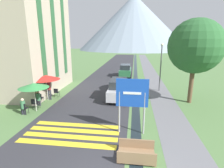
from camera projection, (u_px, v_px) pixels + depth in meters
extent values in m
plane|color=#517542|center=(127.00, 77.00, 25.35)|extent=(160.00, 160.00, 0.00)
cube|color=#2D2D33|center=(117.00, 67.00, 35.27)|extent=(6.40, 60.00, 0.01)
cube|color=slate|center=(148.00, 67.00, 34.51)|extent=(2.20, 60.00, 0.01)
cube|color=black|center=(135.00, 67.00, 34.81)|extent=(0.60, 60.00, 0.00)
cube|color=yellow|center=(65.00, 144.00, 9.16)|extent=(5.44, 0.44, 0.01)
cube|color=yellow|center=(70.00, 137.00, 9.83)|extent=(5.44, 0.44, 0.01)
cube|color=yellow|center=(74.00, 130.00, 10.50)|extent=(5.44, 0.44, 0.01)
cube|color=yellow|center=(78.00, 125.00, 11.18)|extent=(5.44, 0.44, 0.01)
cone|color=gray|center=(134.00, 23.00, 93.96)|extent=(58.99, 58.99, 28.26)
cube|color=tan|center=(30.00, 30.00, 17.30)|extent=(4.93, 8.72, 12.39)
cube|color=#285633|center=(41.00, 29.00, 14.68)|extent=(0.06, 0.70, 9.29)
cube|color=#285633|center=(54.00, 30.00, 16.99)|extent=(0.06, 0.70, 9.29)
cube|color=#285633|center=(64.00, 31.00, 19.29)|extent=(0.06, 0.70, 9.29)
cylinder|color=#9E9EA3|center=(119.00, 112.00, 10.05)|extent=(0.10, 0.10, 2.49)
cylinder|color=#9E9EA3|center=(144.00, 114.00, 9.88)|extent=(0.10, 0.10, 2.49)
cube|color=#1947B7|center=(132.00, 93.00, 9.65)|extent=(1.80, 0.05, 1.61)
cube|color=white|center=(132.00, 93.00, 9.62)|extent=(0.99, 0.02, 0.14)
cube|color=#846647|center=(136.00, 155.00, 8.03)|extent=(1.70, 1.10, 0.12)
cube|color=#846647|center=(137.00, 157.00, 7.46)|extent=(1.70, 0.08, 0.45)
cube|color=#846647|center=(136.00, 144.00, 8.44)|extent=(1.70, 0.08, 0.45)
cube|color=#846647|center=(120.00, 156.00, 8.15)|extent=(0.16, 0.99, 0.08)
cube|color=#846647|center=(153.00, 159.00, 7.95)|extent=(0.16, 0.99, 0.08)
cube|color=#B2B2B7|center=(119.00, 90.00, 16.26)|extent=(1.68, 4.57, 0.84)
cube|color=#23282D|center=(118.00, 83.00, 15.85)|extent=(1.43, 2.51, 0.68)
cylinder|color=black|center=(112.00, 90.00, 17.83)|extent=(0.18, 0.60, 0.60)
cylinder|color=black|center=(128.00, 91.00, 17.63)|extent=(0.18, 0.60, 0.60)
cylinder|color=black|center=(108.00, 99.00, 15.10)|extent=(0.18, 0.60, 0.60)
cylinder|color=black|center=(126.00, 100.00, 14.90)|extent=(0.18, 0.60, 0.60)
cube|color=#28663D|center=(125.00, 72.00, 25.71)|extent=(1.62, 3.93, 0.84)
cube|color=#23282D|center=(125.00, 67.00, 25.33)|extent=(1.38, 2.16, 0.68)
cylinder|color=black|center=(121.00, 73.00, 27.08)|extent=(0.18, 0.60, 0.60)
cylinder|color=black|center=(131.00, 73.00, 26.88)|extent=(0.18, 0.60, 0.60)
cylinder|color=black|center=(119.00, 76.00, 24.74)|extent=(0.18, 0.60, 0.60)
cylinder|color=black|center=(130.00, 76.00, 24.54)|extent=(0.18, 0.60, 0.60)
cube|color=black|center=(57.00, 92.00, 16.61)|extent=(0.40, 0.40, 0.04)
cube|color=black|center=(56.00, 91.00, 16.39)|extent=(0.40, 0.04, 0.40)
cylinder|color=black|center=(56.00, 94.00, 16.85)|extent=(0.03, 0.03, 0.45)
cylinder|color=black|center=(59.00, 94.00, 16.81)|extent=(0.03, 0.03, 0.45)
cylinder|color=black|center=(54.00, 95.00, 16.52)|extent=(0.03, 0.03, 0.45)
cylinder|color=black|center=(58.00, 95.00, 16.48)|extent=(0.03, 0.03, 0.45)
cube|color=black|center=(41.00, 98.00, 15.06)|extent=(0.40, 0.40, 0.04)
cube|color=black|center=(39.00, 96.00, 14.83)|extent=(0.40, 0.04, 0.40)
cylinder|color=black|center=(40.00, 99.00, 15.30)|extent=(0.03, 0.03, 0.45)
cylinder|color=black|center=(44.00, 100.00, 15.25)|extent=(0.03, 0.03, 0.45)
cylinder|color=black|center=(38.00, 101.00, 14.97)|extent=(0.03, 0.03, 0.45)
cylinder|color=black|center=(42.00, 101.00, 14.93)|extent=(0.03, 0.03, 0.45)
cube|color=black|center=(35.00, 103.00, 13.74)|extent=(0.40, 0.40, 0.04)
cube|color=black|center=(33.00, 102.00, 13.52)|extent=(0.40, 0.04, 0.40)
cylinder|color=black|center=(35.00, 105.00, 13.98)|extent=(0.03, 0.03, 0.45)
cylinder|color=black|center=(39.00, 105.00, 13.94)|extent=(0.03, 0.03, 0.45)
cylinder|color=black|center=(32.00, 107.00, 13.66)|extent=(0.03, 0.03, 0.45)
cylinder|color=black|center=(36.00, 107.00, 13.62)|extent=(0.03, 0.03, 0.45)
cube|color=black|center=(25.00, 108.00, 12.74)|extent=(0.40, 0.40, 0.04)
cube|color=black|center=(23.00, 107.00, 12.52)|extent=(0.40, 0.04, 0.40)
cylinder|color=black|center=(24.00, 110.00, 12.98)|extent=(0.03, 0.03, 0.45)
cylinder|color=black|center=(29.00, 110.00, 12.94)|extent=(0.03, 0.03, 0.45)
cylinder|color=black|center=(21.00, 112.00, 12.65)|extent=(0.03, 0.03, 0.45)
cylinder|color=black|center=(26.00, 112.00, 12.61)|extent=(0.03, 0.03, 0.45)
cube|color=black|center=(36.00, 103.00, 13.72)|extent=(0.40, 0.40, 0.04)
cube|color=black|center=(35.00, 102.00, 13.50)|extent=(0.40, 0.04, 0.40)
cylinder|color=black|center=(36.00, 105.00, 13.96)|extent=(0.03, 0.03, 0.45)
cylinder|color=black|center=(40.00, 105.00, 13.92)|extent=(0.03, 0.03, 0.45)
cylinder|color=black|center=(34.00, 107.00, 13.63)|extent=(0.03, 0.03, 0.45)
cylinder|color=black|center=(38.00, 107.00, 13.59)|extent=(0.03, 0.03, 0.45)
cylinder|color=#B7B2A8|center=(35.00, 98.00, 13.15)|extent=(0.06, 0.06, 2.12)
cone|color=#338442|center=(34.00, 85.00, 12.91)|extent=(2.18, 2.18, 0.35)
cylinder|color=#B7B2A8|center=(47.00, 88.00, 15.49)|extent=(0.06, 0.06, 2.21)
cone|color=red|center=(46.00, 77.00, 15.24)|extent=(2.38, 2.38, 0.39)
cylinder|color=#282833|center=(23.00, 111.00, 12.72)|extent=(0.14, 0.14, 0.46)
cylinder|color=#282833|center=(25.00, 112.00, 12.70)|extent=(0.14, 0.14, 0.46)
cylinder|color=#386B47|center=(23.00, 105.00, 12.58)|extent=(0.32, 0.32, 0.58)
sphere|color=beige|center=(22.00, 100.00, 12.49)|extent=(0.22, 0.22, 0.22)
cylinder|color=#282833|center=(38.00, 103.00, 14.45)|extent=(0.14, 0.14, 0.46)
cylinder|color=#282833|center=(40.00, 103.00, 14.43)|extent=(0.14, 0.14, 0.46)
cylinder|color=#386B47|center=(38.00, 97.00, 14.31)|extent=(0.32, 0.32, 0.60)
sphere|color=#9E755B|center=(38.00, 92.00, 14.21)|extent=(0.22, 0.22, 0.22)
cylinder|color=#282833|center=(49.00, 95.00, 15.85)|extent=(0.14, 0.14, 0.93)
cylinder|color=#282833|center=(51.00, 95.00, 15.83)|extent=(0.14, 0.14, 0.93)
cylinder|color=maroon|center=(49.00, 86.00, 15.65)|extent=(0.32, 0.32, 0.64)
sphere|color=tan|center=(48.00, 82.00, 15.55)|extent=(0.22, 0.22, 0.22)
cylinder|color=#515156|center=(161.00, 69.00, 18.22)|extent=(0.12, 0.12, 4.70)
sphere|color=silver|center=(162.00, 45.00, 17.61)|extent=(0.28, 0.28, 0.28)
cylinder|color=brown|center=(191.00, 86.00, 14.88)|extent=(0.36, 0.36, 2.92)
sphere|color=#285B2D|center=(195.00, 46.00, 14.06)|extent=(4.40, 4.40, 4.40)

